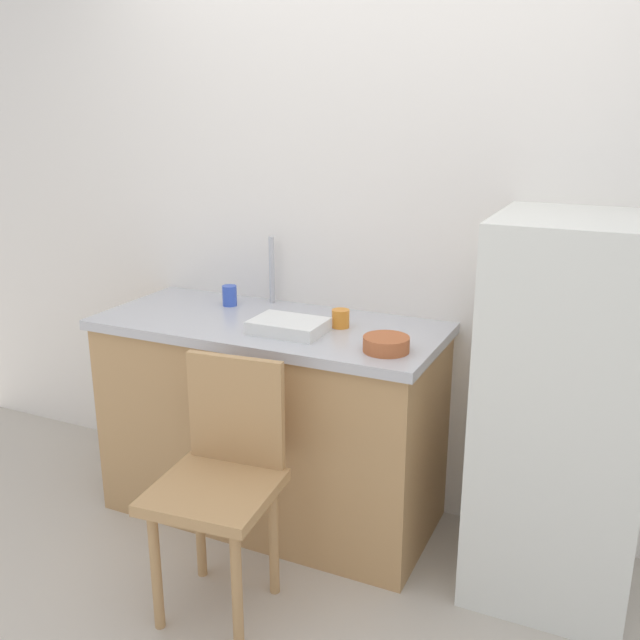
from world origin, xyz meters
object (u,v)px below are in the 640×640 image
(terracotta_bowl, at_px, (386,344))
(cup_orange, at_px, (341,318))
(refrigerator, at_px, (564,413))
(cup_blue, at_px, (230,296))
(dish_tray, at_px, (289,326))
(chair, at_px, (222,475))

(terracotta_bowl, bearing_deg, cup_orange, 143.26)
(refrigerator, bearing_deg, cup_blue, 175.11)
(dish_tray, distance_m, cup_blue, 0.47)
(terracotta_bowl, distance_m, cup_blue, 0.87)
(cup_orange, height_order, cup_blue, cup_blue)
(refrigerator, distance_m, dish_tray, 1.05)
(cup_blue, bearing_deg, refrigerator, -4.89)
(chair, xyz_separation_m, dish_tray, (0.01, 0.48, 0.40))
(chair, bearing_deg, cup_orange, 69.59)
(cup_blue, bearing_deg, cup_orange, -8.80)
(chair, distance_m, cup_blue, 0.92)
(chair, height_order, cup_blue, cup_blue)
(dish_tray, relative_size, cup_blue, 3.14)
(cup_blue, bearing_deg, terracotta_bowl, -18.85)
(dish_tray, height_order, terracotta_bowl, terracotta_bowl)
(cup_orange, bearing_deg, chair, -105.12)
(chair, height_order, dish_tray, dish_tray)
(refrigerator, bearing_deg, dish_tray, -173.92)
(refrigerator, height_order, cup_orange, refrigerator)
(chair, distance_m, cup_orange, 0.77)
(chair, relative_size, cup_orange, 12.35)
(terracotta_bowl, xyz_separation_m, cup_orange, (-0.26, 0.19, 0.01))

